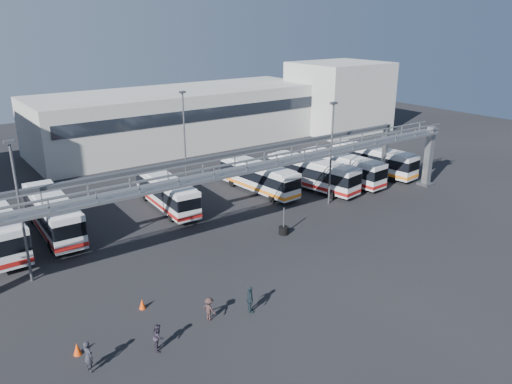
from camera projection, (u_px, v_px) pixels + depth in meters
ground at (278, 262)px, 38.20m from camera, size 140.00×140.00×0.00m
gantry at (235, 175)px, 40.88m from camera, size 51.40×5.15×7.10m
warehouse at (181, 118)px, 72.59m from camera, size 42.00×14.00×8.00m
building_right at (339, 97)px, 81.93m from camera, size 14.00×12.00×11.00m
light_pole_left at (20, 205)px, 33.56m from camera, size 0.70×0.35×10.21m
light_pole_mid at (331, 148)px, 48.33m from camera, size 0.70×0.35×10.21m
light_pole_back at (184, 132)px, 55.35m from camera, size 0.70×0.35×10.21m
bus_2 at (53, 213)px, 42.64m from camera, size 2.92×11.31×3.42m
bus_4 at (167, 192)px, 48.31m from camera, size 2.98×10.46×3.14m
bus_6 at (259, 176)px, 53.04m from camera, size 3.24×10.54×3.15m
bus_7 at (312, 173)px, 53.95m from camera, size 4.39×11.20×3.32m
bus_8 at (342, 167)px, 56.22m from camera, size 3.41×10.74×3.21m
bus_9 at (374, 160)px, 59.20m from camera, size 3.75×10.85×3.23m
pedestrian_a at (88, 356)px, 26.07m from camera, size 0.61×0.76×1.83m
pedestrian_b at (158, 337)px, 27.83m from camera, size 0.92×0.98×1.61m
pedestrian_c at (209, 309)px, 30.61m from camera, size 0.85×1.11×1.52m
pedestrian_d at (250, 300)px, 31.37m from camera, size 0.76×1.13×1.78m
cone_left at (77, 349)px, 27.54m from camera, size 0.59×0.59×0.73m
cone_right at (142, 304)px, 31.93m from camera, size 0.55×0.55×0.67m
tire_stack at (284, 230)px, 42.95m from camera, size 0.86×0.86×2.45m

